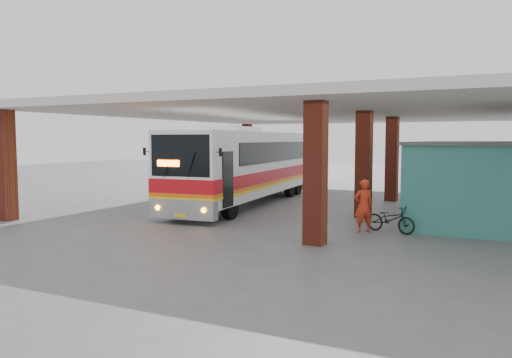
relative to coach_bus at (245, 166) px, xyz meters
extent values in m
plane|color=#515154|center=(3.20, -4.37, -1.88)|extent=(90.00, 90.00, 0.00)
cube|color=maroon|center=(6.20, -7.37, 0.30)|extent=(0.60, 0.60, 4.35)
cube|color=maroon|center=(6.20, -1.37, 0.30)|extent=(0.60, 0.60, 4.35)
cube|color=maroon|center=(6.20, 4.63, 0.30)|extent=(0.60, 0.60, 4.35)
cube|color=maroon|center=(-6.30, -8.37, 0.30)|extent=(0.60, 0.60, 4.35)
cube|color=maroon|center=(-6.30, 12.63, 0.30)|extent=(0.60, 0.60, 4.35)
cube|color=beige|center=(3.70, 2.13, 2.62)|extent=(21.00, 23.00, 0.30)
cube|color=#327F70|center=(10.70, -0.37, -0.38)|extent=(5.00, 8.00, 3.00)
cube|color=#515151|center=(10.70, -0.37, 1.17)|extent=(5.20, 8.20, 0.12)
cube|color=#133431|center=(8.18, -1.87, -0.83)|extent=(0.08, 0.95, 2.10)
cube|color=black|center=(8.18, 1.13, -0.08)|extent=(0.08, 1.20, 1.00)
cube|color=black|center=(8.15, 1.13, -0.08)|extent=(0.04, 1.30, 1.10)
cube|color=white|center=(0.00, 0.04, 0.16)|extent=(3.87, 13.07, 3.01)
cube|color=white|center=(0.10, -1.03, 1.77)|extent=(1.58, 3.33, 0.27)
cube|color=gray|center=(0.58, -6.18, -1.29)|extent=(2.73, 0.68, 0.75)
cube|color=red|center=(0.00, 0.04, -0.43)|extent=(3.91, 13.08, 0.54)
cube|color=orange|center=(0.00, 0.04, -0.77)|extent=(3.91, 13.08, 0.14)
cube|color=yellow|center=(0.00, 0.04, -0.89)|extent=(3.91, 13.08, 0.11)
cube|color=black|center=(0.59, -6.34, 0.72)|extent=(2.43, 0.33, 1.56)
cube|color=black|center=(-1.43, 0.77, 0.70)|extent=(0.95, 9.62, 0.97)
cube|color=black|center=(1.26, 1.02, 0.70)|extent=(0.95, 9.62, 0.97)
cube|color=#FF5905|center=(0.12, -6.44, 0.43)|extent=(0.91, 0.13, 0.24)
sphere|color=orange|center=(-0.36, -6.50, -1.26)|extent=(0.19, 0.19, 0.19)
sphere|color=orange|center=(1.56, -6.32, -1.26)|extent=(0.19, 0.19, 0.19)
cube|color=yellow|center=(0.60, -6.42, -1.50)|extent=(0.48, 0.07, 0.13)
cylinder|color=black|center=(-0.74, -4.56, -1.34)|extent=(0.44, 1.10, 1.07)
cylinder|color=black|center=(1.57, -4.34, -1.34)|extent=(0.44, 1.10, 1.07)
cylinder|color=black|center=(-1.51, 3.67, -1.34)|extent=(0.44, 1.10, 1.07)
cylinder|color=black|center=(0.80, 3.88, -1.34)|extent=(0.44, 1.10, 1.07)
cylinder|color=black|center=(-1.64, 5.06, -1.34)|extent=(0.44, 1.10, 1.07)
cylinder|color=black|center=(0.67, 5.27, -1.34)|extent=(0.44, 1.10, 1.07)
imported|color=black|center=(7.90, -4.42, -1.41)|extent=(1.89, 1.10, 0.94)
imported|color=red|center=(7.05, -4.76, -0.97)|extent=(0.80, 0.74, 1.83)
cube|color=#B3131F|center=(8.20, 2.93, -1.63)|extent=(0.52, 0.52, 0.07)
cube|color=#B3131F|center=(8.40, 2.90, -1.33)|extent=(0.12, 0.47, 0.66)
cylinder|color=black|center=(7.99, 2.77, -1.77)|extent=(0.03, 0.03, 0.22)
cylinder|color=black|center=(8.36, 2.72, -1.77)|extent=(0.03, 0.03, 0.22)
cylinder|color=black|center=(8.04, 3.14, -1.77)|extent=(0.03, 0.03, 0.22)
cylinder|color=black|center=(8.41, 3.09, -1.77)|extent=(0.03, 0.03, 0.22)
camera|label=1|loc=(11.16, -21.67, 1.33)|focal=35.00mm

